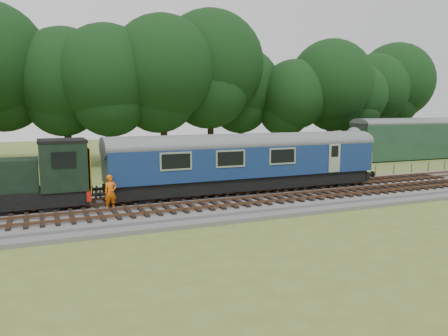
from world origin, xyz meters
name	(u,v)px	position (x,y,z in m)	size (l,w,h in m)	color
ground	(249,202)	(0.00, 0.00, 0.00)	(120.00, 120.00, 0.00)	#5A6A27
ballast	(249,199)	(0.00, 0.00, 0.17)	(70.00, 7.00, 0.35)	#4C4C4F
track_north	(240,191)	(0.00, 1.40, 0.42)	(67.20, 2.40, 0.21)	black
track_south	(261,200)	(0.00, -1.60, 0.42)	(67.20, 2.40, 0.21)	black
fence	(221,189)	(0.00, 4.50, 0.00)	(64.00, 0.12, 1.00)	#6B6054
tree_line	(159,162)	(0.00, 22.00, 0.00)	(70.00, 8.00, 18.00)	black
dmu_railcar	(247,157)	(0.52, 1.40, 2.61)	(18.05, 2.86, 3.88)	black
shunter_loco	(9,181)	(-13.40, 1.40, 1.97)	(8.91, 2.60, 3.38)	black
worker	(111,192)	(-8.44, -0.34, 1.30)	(0.69, 0.45, 1.89)	orange
parked_coach	(422,136)	(28.61, 13.38, 2.57)	(17.97, 3.58, 4.58)	#173420
shed	(350,152)	(17.99, 12.74, 1.24)	(3.30, 3.30, 2.44)	#173420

